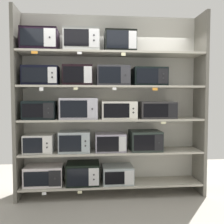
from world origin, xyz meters
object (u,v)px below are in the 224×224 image
(microwave_10, at_px, (156,110))
(microwave_13, at_px, (113,76))
(microwave_0, at_px, (44,175))
(microwave_16, at_px, (82,41))
(microwave_6, at_px, (145,140))
(microwave_1, at_px, (83,173))
(microwave_5, at_px, (110,142))
(microwave_3, at_px, (39,143))
(microwave_9, at_px, (119,110))
(microwave_2, at_px, (118,174))
(microwave_14, at_px, (149,77))
(microwave_17, at_px, (120,42))
(microwave_15, at_px, (40,41))
(microwave_11, at_px, (41,76))
(microwave_4, at_px, (75,141))
(microwave_7, at_px, (40,110))
(microwave_12, at_px, (78,76))
(microwave_8, at_px, (79,108))

(microwave_10, xyz_separation_m, microwave_13, (-0.69, -0.00, 0.52))
(microwave_0, bearing_deg, microwave_16, 0.00)
(microwave_6, bearing_deg, microwave_10, 0.01)
(microwave_1, distance_m, microwave_5, 0.64)
(microwave_3, relative_size, microwave_16, 0.82)
(microwave_9, bearing_deg, microwave_2, 178.32)
(microwave_14, relative_size, microwave_17, 1.09)
(microwave_10, relative_size, microwave_13, 1.12)
(microwave_9, xyz_separation_m, microwave_15, (-1.16, 0.00, 1.03))
(microwave_2, relative_size, microwave_11, 0.90)
(microwave_10, distance_m, microwave_15, 2.04)
(microwave_4, relative_size, microwave_13, 0.95)
(microwave_6, xyz_separation_m, microwave_11, (-1.58, 0.00, 0.99))
(microwave_7, xyz_separation_m, microwave_12, (0.57, -0.00, 0.51))
(microwave_4, distance_m, microwave_12, 1.00)
(microwave_2, relative_size, microwave_13, 0.95)
(microwave_2, distance_m, microwave_14, 1.59)
(microwave_8, bearing_deg, microwave_15, 179.98)
(microwave_1, bearing_deg, microwave_4, 179.92)
(microwave_1, bearing_deg, microwave_11, 179.98)
(microwave_6, xyz_separation_m, microwave_16, (-0.98, 0.00, 1.52))
(microwave_7, bearing_deg, microwave_17, -0.02)
(microwave_1, distance_m, microwave_16, 2.01)
(microwave_9, relative_size, microwave_16, 1.00)
(microwave_3, bearing_deg, microwave_6, 0.01)
(microwave_16, bearing_deg, microwave_3, -179.96)
(microwave_6, xyz_separation_m, microwave_14, (0.05, -0.00, 0.99))
(microwave_0, relative_size, microwave_2, 1.21)
(microwave_8, height_order, microwave_9, microwave_8)
(microwave_10, bearing_deg, microwave_4, -180.00)
(microwave_13, distance_m, microwave_14, 0.56)
(microwave_3, distance_m, microwave_7, 0.50)
(microwave_3, distance_m, microwave_10, 1.87)
(microwave_9, height_order, microwave_17, microwave_17)
(microwave_4, distance_m, microwave_14, 1.51)
(microwave_4, bearing_deg, microwave_5, -0.02)
(microwave_4, bearing_deg, microwave_10, 0.00)
(microwave_2, relative_size, microwave_12, 1.07)
(microwave_1, xyz_separation_m, microwave_15, (-0.61, 0.00, 2.00))
(microwave_3, height_order, microwave_9, microwave_9)
(microwave_8, distance_m, microwave_15, 1.15)
(microwave_8, xyz_separation_m, microwave_12, (-0.01, 0.00, 0.49))
(microwave_5, xyz_separation_m, microwave_17, (0.15, 0.00, 1.53))
(microwave_2, relative_size, microwave_10, 0.85)
(microwave_11, bearing_deg, microwave_5, -0.01)
(microwave_3, bearing_deg, microwave_2, 0.02)
(microwave_11, relative_size, microwave_14, 1.03)
(microwave_11, bearing_deg, microwave_6, -0.00)
(microwave_3, distance_m, microwave_17, 1.96)
(microwave_0, height_order, microwave_7, microwave_7)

